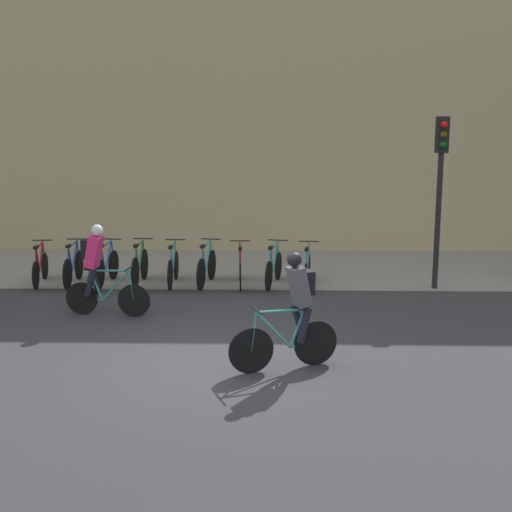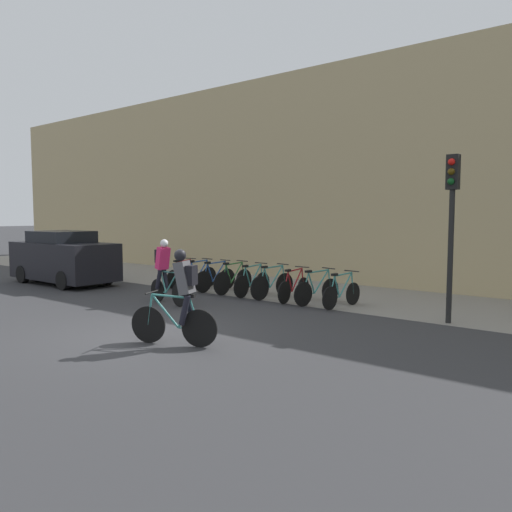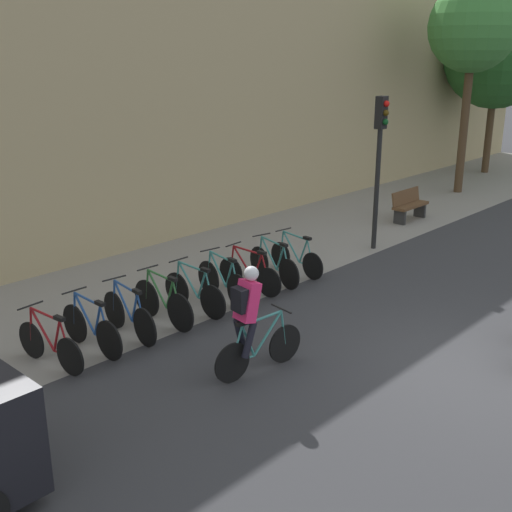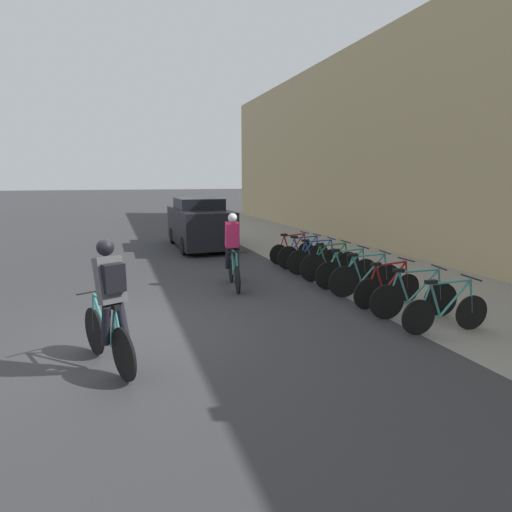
% 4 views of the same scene
% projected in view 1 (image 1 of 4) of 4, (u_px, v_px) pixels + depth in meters
% --- Properties ---
extents(ground, '(200.00, 200.00, 0.00)m').
position_uv_depth(ground, '(222.00, 361.00, 11.14)').
color(ground, '#333335').
extents(kerb_strip, '(44.00, 4.50, 0.01)m').
position_uv_depth(kerb_strip, '(241.00, 268.00, 17.75)').
color(kerb_strip, gray).
rests_on(kerb_strip, ground).
extents(building_facade, '(44.00, 0.60, 7.68)m').
position_uv_depth(building_facade, '(245.00, 111.00, 19.49)').
color(building_facade, tan).
rests_on(building_facade, ground).
extents(cyclist_pink, '(1.66, 0.51, 1.76)m').
position_uv_depth(cyclist_pink, '(97.00, 267.00, 13.44)').
color(cyclist_pink, black).
rests_on(cyclist_pink, ground).
extents(cyclist_grey, '(1.64, 0.71, 1.79)m').
position_uv_depth(cyclist_grey, '(295.00, 308.00, 10.65)').
color(cyclist_grey, black).
rests_on(cyclist_grey, ground).
extents(parked_bike_0, '(0.46, 1.59, 0.94)m').
position_uv_depth(parked_bike_0, '(40.00, 267.00, 16.03)').
color(parked_bike_0, black).
rests_on(parked_bike_0, ground).
extents(parked_bike_1, '(0.46, 1.66, 0.97)m').
position_uv_depth(parked_bike_1, '(73.00, 267.00, 16.01)').
color(parked_bike_1, black).
rests_on(parked_bike_1, ground).
extents(parked_bike_2, '(0.46, 1.68, 0.97)m').
position_uv_depth(parked_bike_2, '(106.00, 267.00, 15.99)').
color(parked_bike_2, black).
rests_on(parked_bike_2, ground).
extents(parked_bike_3, '(0.46, 1.70, 0.99)m').
position_uv_depth(parked_bike_3, '(140.00, 266.00, 15.97)').
color(parked_bike_3, black).
rests_on(parked_bike_3, ground).
extents(parked_bike_4, '(0.46, 1.68, 0.97)m').
position_uv_depth(parked_bike_4, '(173.00, 267.00, 15.96)').
color(parked_bike_4, black).
rests_on(parked_bike_4, ground).
extents(parked_bike_5, '(0.46, 1.70, 0.98)m').
position_uv_depth(parked_bike_5, '(207.00, 267.00, 15.94)').
color(parked_bike_5, black).
rests_on(parked_bike_5, ground).
extents(parked_bike_6, '(0.46, 1.65, 0.94)m').
position_uv_depth(parked_bike_6, '(240.00, 268.00, 15.92)').
color(parked_bike_6, black).
rests_on(parked_bike_6, ground).
extents(parked_bike_7, '(0.51, 1.69, 0.96)m').
position_uv_depth(parked_bike_7, '(274.00, 268.00, 15.90)').
color(parked_bike_7, black).
rests_on(parked_bike_7, ground).
extents(parked_bike_8, '(0.46, 1.63, 0.94)m').
position_uv_depth(parked_bike_8, '(307.00, 269.00, 15.89)').
color(parked_bike_8, black).
rests_on(parked_bike_8, ground).
extents(traffic_light_pole, '(0.26, 0.30, 3.72)m').
position_uv_depth(traffic_light_pole, '(440.00, 171.00, 15.17)').
color(traffic_light_pole, black).
rests_on(traffic_light_pole, ground).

